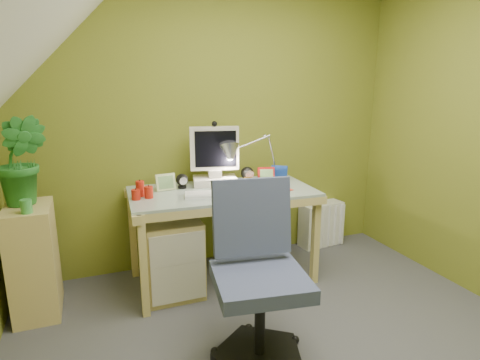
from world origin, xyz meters
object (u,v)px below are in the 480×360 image
object	(u,v)px
desk_lamp	(267,147)
potted_plant	(22,161)
task_chair	(260,277)
monitor	(215,155)
radiator	(321,224)
desk	(223,235)
side_ledge	(34,260)

from	to	relation	value
desk_lamp	potted_plant	size ratio (longest dim) A/B	0.95
desk_lamp	potted_plant	distance (m)	1.78
desk_lamp	task_chair	distance (m)	1.38
monitor	task_chair	xyz separation A→B (m)	(-0.11, -1.15, -0.47)
radiator	desk	bearing A→B (deg)	-171.26
task_chair	side_ledge	bearing A→B (deg)	149.38
desk	monitor	distance (m)	0.63
side_ledge	radiator	size ratio (longest dim) A/B	1.80
potted_plant	task_chair	size ratio (longest dim) A/B	0.58
desk_lamp	side_ledge	size ratio (longest dim) A/B	0.73
radiator	side_ledge	bearing A→B (deg)	179.76
desk	desk_lamp	size ratio (longest dim) A/B	2.49
desk_lamp	desk	bearing A→B (deg)	-144.38
monitor	desk_lamp	xyz separation A→B (m)	(0.45, 0.00, 0.04)
task_chair	radiator	bearing A→B (deg)	55.35
monitor	potted_plant	world-z (taller)	potted_plant
monitor	side_ledge	size ratio (longest dim) A/B	0.63
desk	side_ledge	xyz separation A→B (m)	(-1.32, 0.01, 0.01)
desk_lamp	radiator	world-z (taller)	desk_lamp
desk_lamp	task_chair	bearing A→B (deg)	-102.09
desk_lamp	radiator	bearing A→B (deg)	26.02
monitor	potted_plant	bearing A→B (deg)	-162.79
side_ledge	task_chair	distance (m)	1.57
monitor	task_chair	bearing A→B (deg)	-83.38
monitor	task_chair	world-z (taller)	monitor
side_ledge	radiator	bearing A→B (deg)	7.27
desk_lamp	side_ledge	world-z (taller)	desk_lamp
desk	potted_plant	xyz separation A→B (m)	(-1.32, 0.06, 0.68)
desk	task_chair	xyz separation A→B (m)	(-0.11, -0.97, 0.14)
desk	side_ledge	distance (m)	1.32
desk	task_chair	distance (m)	0.99
monitor	desk	bearing A→B (deg)	-77.93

